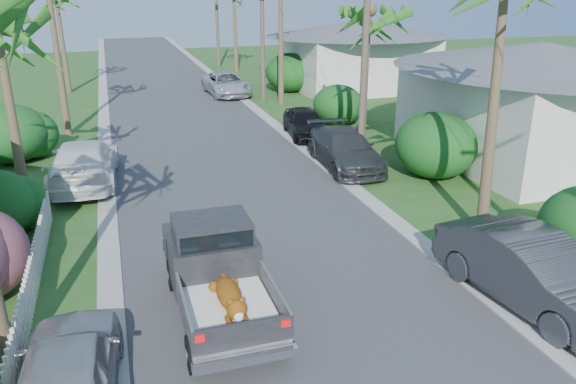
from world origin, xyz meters
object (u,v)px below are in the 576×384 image
object	(u,v)px
parked_car_rf	(305,123)
parked_car_ln	(67,376)
house_right_near	(535,106)
utility_pole_b	(365,51)
utility_pole_c	(262,25)
pickup_truck	(216,266)
house_right_far	(357,58)
parked_car_lf	(84,163)
utility_pole_d	(217,13)
palm_r_b	(368,11)
parked_car_rd	(226,84)
parked_car_rn	(533,272)
parked_car_rm	(345,149)

from	to	relation	value
parked_car_rf	parked_car_ln	bearing A→B (deg)	-114.60
parked_car_rf	house_right_near	size ratio (longest dim) A/B	0.46
utility_pole_b	utility_pole_c	world-z (taller)	same
parked_car_rf	utility_pole_b	size ratio (longest dim) A/B	0.46
pickup_truck	house_right_far	bearing A→B (deg)	59.81
utility_pole_b	utility_pole_c	distance (m)	15.00
parked_car_lf	house_right_near	size ratio (longest dim) A/B	0.63
utility_pole_c	utility_pole_d	world-z (taller)	same
palm_r_b	house_right_near	world-z (taller)	palm_r_b
parked_car_rd	utility_pole_d	distance (m)	13.70
pickup_truck	palm_r_b	distance (m)	14.52
palm_r_b	utility_pole_d	bearing A→B (deg)	92.05
house_right_far	utility_pole_c	size ratio (longest dim) A/B	1.00
parked_car_rn	parked_car_rd	bearing A→B (deg)	86.16
parked_car_lf	house_right_near	world-z (taller)	house_right_near
palm_r_b	parked_car_lf	bearing A→B (deg)	-175.77
palm_r_b	utility_pole_c	bearing A→B (deg)	94.40
pickup_truck	utility_pole_d	xyz separation A→B (m)	(7.53, 38.66, 3.59)
parked_car_lf	utility_pole_d	distance (m)	30.97
pickup_truck	house_right_near	bearing A→B (deg)	27.17
house_right_near	utility_pole_b	size ratio (longest dim) A/B	1.00
parked_car_rm	pickup_truck	bearing A→B (deg)	-124.98
parked_car_rn	parked_car_rf	distance (m)	15.91
parked_car_rf	palm_r_b	distance (m)	6.31
utility_pole_b	utility_pole_d	distance (m)	30.00
parked_car_lf	utility_pole_d	bearing A→B (deg)	-106.90
parked_car_lf	utility_pole_c	bearing A→B (deg)	-124.14
house_right_far	utility_pole_d	bearing A→B (deg)	119.65
parked_car_rn	house_right_near	size ratio (longest dim) A/B	0.56
utility_pole_b	utility_pole_c	bearing A→B (deg)	90.00
house_right_near	pickup_truck	bearing A→B (deg)	-152.83
pickup_truck	house_right_far	distance (m)	29.71
palm_r_b	parked_car_rf	bearing A→B (deg)	117.21
parked_car_rd	palm_r_b	world-z (taller)	palm_r_b
parked_car_rf	parked_car_lf	distance (m)	10.76
parked_car_rd	parked_car_lf	size ratio (longest dim) A/B	0.94
parked_car_rm	utility_pole_d	xyz separation A→B (m)	(0.60, 29.85, 3.86)
parked_car_rm	utility_pole_d	world-z (taller)	utility_pole_d
parked_car_lf	utility_pole_d	size ratio (longest dim) A/B	0.63
palm_r_b	utility_pole_b	bearing A→B (deg)	-116.57
pickup_truck	parked_car_rn	distance (m)	7.25
parked_car_rn	palm_r_b	size ratio (longest dim) A/B	0.70
parked_car_rf	parked_car_ln	distance (m)	19.23
parked_car_rm	house_right_far	bearing A→B (deg)	67.77
parked_car_rd	parked_car_lf	xyz separation A→B (m)	(-8.60, -15.86, 0.08)
pickup_truck	parked_car_rm	size ratio (longest dim) A/B	1.01
pickup_truck	utility_pole_b	bearing A→B (deg)	49.01
parked_car_rn	parked_car_rf	world-z (taller)	parked_car_rn
parked_car_lf	palm_r_b	world-z (taller)	palm_r_b
parked_car_ln	house_right_far	bearing A→B (deg)	-119.19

